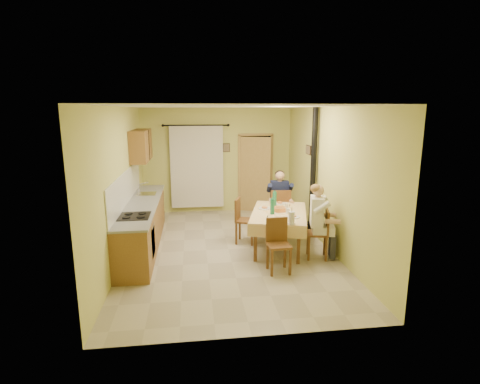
{
  "coord_description": "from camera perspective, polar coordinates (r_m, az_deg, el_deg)",
  "views": [
    {
      "loc": [
        -0.68,
        -7.07,
        2.73
      ],
      "look_at": [
        0.25,
        0.1,
        1.15
      ],
      "focal_mm": 28.0,
      "sensor_mm": 36.0,
      "label": 1
    }
  ],
  "objects": [
    {
      "name": "picture_back",
      "position": [
        10.13,
        -2.09,
        6.77
      ],
      "size": [
        0.19,
        0.03,
        0.23
      ],
      "primitive_type": "cube",
      "color": "black",
      "rests_on": "room_shell"
    },
    {
      "name": "chair_far",
      "position": [
        8.6,
        5.99,
        -4.21
      ],
      "size": [
        0.49,
        0.49,
        1.01
      ],
      "rotation": [
        0.0,
        0.0,
        -0.09
      ],
      "color": "brown",
      "rests_on": "ground"
    },
    {
      "name": "dining_table",
      "position": [
        7.58,
        5.91,
        -5.79
      ],
      "size": [
        1.49,
        1.97,
        0.76
      ],
      "rotation": [
        0.0,
        0.0,
        -0.27
      ],
      "color": "#DFBA79",
      "rests_on": "ground"
    },
    {
      "name": "curtain",
      "position": [
        10.08,
        -6.58,
        3.88
      ],
      "size": [
        1.7,
        0.07,
        2.22
      ],
      "color": "black",
      "rests_on": "ground"
    },
    {
      "name": "tableware",
      "position": [
        7.36,
        6.01,
        -2.74
      ],
      "size": [
        0.67,
        1.65,
        0.33
      ],
      "color": "white",
      "rests_on": "dining_table"
    },
    {
      "name": "kitchen_run",
      "position": [
        7.87,
        -14.62,
        -4.69
      ],
      "size": [
        0.64,
        3.64,
        1.56
      ],
      "color": "brown",
      "rests_on": "ground"
    },
    {
      "name": "man_right",
      "position": [
        7.07,
        11.86,
        -3.12
      ],
      "size": [
        0.55,
        0.64,
        1.39
      ],
      "rotation": [
        0.0,
        0.0,
        1.33
      ],
      "color": "silver",
      "rests_on": "chair_right"
    },
    {
      "name": "picture_right",
      "position": [
        8.73,
        10.4,
        6.34
      ],
      "size": [
        0.03,
        0.31,
        0.21
      ],
      "primitive_type": "cube",
      "color": "brown",
      "rests_on": "room_shell"
    },
    {
      "name": "floor",
      "position": [
        7.61,
        -1.79,
        -8.71
      ],
      "size": [
        4.0,
        6.0,
        0.01
      ],
      "primitive_type": "cube",
      "color": "tan",
      "rests_on": "ground"
    },
    {
      "name": "chair_right",
      "position": [
        7.24,
        11.75,
        -7.63
      ],
      "size": [
        0.46,
        0.46,
        0.93
      ],
      "rotation": [
        0.0,
        0.0,
        1.33
      ],
      "color": "brown",
      "rests_on": "ground"
    },
    {
      "name": "stove_flue",
      "position": [
        8.27,
        10.96,
        0.2
      ],
      "size": [
        0.24,
        0.24,
        2.8
      ],
      "color": "black",
      "rests_on": "ground"
    },
    {
      "name": "doorway",
      "position": [
        10.26,
        2.36,
        2.9
      ],
      "size": [
        0.96,
        0.33,
        2.15
      ],
      "color": "black",
      "rests_on": "ground"
    },
    {
      "name": "chair_near",
      "position": [
        6.55,
        5.87,
        -9.63
      ],
      "size": [
        0.39,
        0.39,
        0.93
      ],
      "rotation": [
        0.0,
        0.0,
        3.18
      ],
      "color": "brown",
      "rests_on": "ground"
    },
    {
      "name": "upper_cabinets",
      "position": [
        8.88,
        -14.84,
        6.88
      ],
      "size": [
        0.35,
        1.4,
        0.7
      ],
      "primitive_type": "cube",
      "color": "brown",
      "rests_on": "room_shell"
    },
    {
      "name": "man_far",
      "position": [
        8.46,
        6.06,
        -0.37
      ],
      "size": [
        0.61,
        0.49,
        1.39
      ],
      "rotation": [
        0.0,
        0.0,
        -0.09
      ],
      "color": "#141938",
      "rests_on": "chair_far"
    },
    {
      "name": "room_shell",
      "position": [
        7.16,
        -1.89,
        5.02
      ],
      "size": [
        4.04,
        6.04,
        2.82
      ],
      "color": "#CCCC69",
      "rests_on": "ground"
    },
    {
      "name": "chair_left",
      "position": [
        7.89,
        0.77,
        -5.68
      ],
      "size": [
        0.5,
        0.5,
        0.95
      ],
      "rotation": [
        0.0,
        0.0,
        -1.92
      ],
      "color": "brown",
      "rests_on": "ground"
    }
  ]
}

